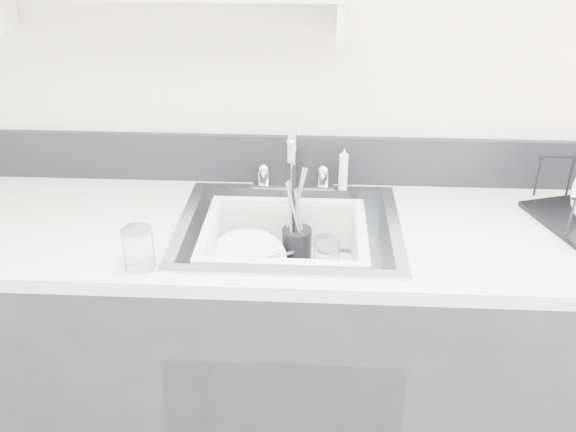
{
  "coord_description": "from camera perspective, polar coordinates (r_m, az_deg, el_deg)",
  "views": [
    {
      "loc": [
        0.08,
        -0.33,
        1.78
      ],
      "look_at": [
        0.0,
        1.14,
        0.98
      ],
      "focal_mm": 38.0,
      "sensor_mm": 36.0,
      "label": 1
    }
  ],
  "objects": [
    {
      "name": "bowl_small",
      "position": [
        1.74,
        3.26,
        -6.42
      ],
      "size": [
        0.12,
        0.12,
        0.03
      ],
      "primitive_type": "imported",
      "rotation": [
        0.0,
        0.0,
        0.15
      ],
      "color": "white",
      "rests_on": "wash_tub"
    },
    {
      "name": "side_sprayer",
      "position": [
        1.95,
        5.21,
        4.41
      ],
      "size": [
        0.03,
        0.03,
        0.14
      ],
      "primitive_type": "cylinder",
      "color": "white",
      "rests_on": "counter_run"
    },
    {
      "name": "plate_stack",
      "position": [
        1.79,
        -3.56,
        -5.03
      ],
      "size": [
        0.28,
        0.27,
        0.11
      ],
      "rotation": [
        0.0,
        0.0,
        -0.2
      ],
      "color": "white",
      "rests_on": "wash_tub"
    },
    {
      "name": "sink",
      "position": [
        1.8,
        0.09,
        -3.45
      ],
      "size": [
        0.64,
        0.52,
        0.2
      ],
      "primitive_type": null,
      "color": "silver",
      "rests_on": "counter_run"
    },
    {
      "name": "counter_run",
      "position": [
        2.02,
        0.08,
        -12.4
      ],
      "size": [
        3.2,
        0.62,
        0.92
      ],
      "color": "#232326",
      "rests_on": "ground"
    },
    {
      "name": "backsplash",
      "position": [
        1.98,
        0.55,
        5.3
      ],
      "size": [
        3.2,
        0.02,
        0.16
      ],
      "primitive_type": "cube",
      "color": "black",
      "rests_on": "counter_run"
    },
    {
      "name": "wash_tub",
      "position": [
        1.77,
        -0.33,
        -3.56
      ],
      "size": [
        0.54,
        0.47,
        0.18
      ],
      "primitive_type": null,
      "rotation": [
        0.0,
        0.0,
        -0.22
      ],
      "color": "white",
      "rests_on": "sink"
    },
    {
      "name": "tumbler_in_tub",
      "position": [
        1.8,
        3.66,
        -3.74
      ],
      "size": [
        0.09,
        0.09,
        0.11
      ],
      "primitive_type": "cylinder",
      "rotation": [
        0.0,
        0.0,
        -0.2
      ],
      "color": "white",
      "rests_on": "wash_tub"
    },
    {
      "name": "faucet",
      "position": [
        1.94,
        0.48,
        4.15
      ],
      "size": [
        0.26,
        0.18,
        0.23
      ],
      "color": "silver",
      "rests_on": "counter_run"
    },
    {
      "name": "tumbler_counter",
      "position": [
        1.59,
        -13.81,
        -2.96
      ],
      "size": [
        0.09,
        0.09,
        0.11
      ],
      "primitive_type": "cylinder",
      "rotation": [
        0.0,
        0.0,
        -0.14
      ],
      "color": "white",
      "rests_on": "counter_run"
    },
    {
      "name": "utensil_cup",
      "position": [
        1.84,
        0.81,
        -2.57
      ],
      "size": [
        0.09,
        0.09,
        0.3
      ],
      "rotation": [
        0.0,
        0.0,
        -0.42
      ],
      "color": "black",
      "rests_on": "wash_tub"
    },
    {
      "name": "ladle",
      "position": [
        1.82,
        -1.66,
        -3.97
      ],
      "size": [
        0.25,
        0.24,
        0.07
      ],
      "primitive_type": null,
      "rotation": [
        0.0,
        0.0,
        -0.73
      ],
      "color": "silver",
      "rests_on": "wash_tub"
    }
  ]
}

